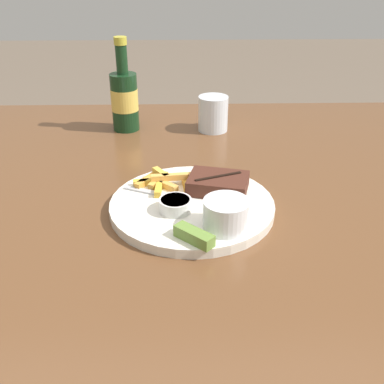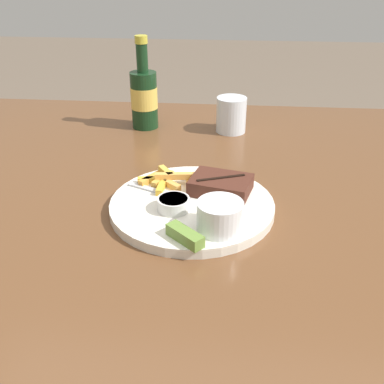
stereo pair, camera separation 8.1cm
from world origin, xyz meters
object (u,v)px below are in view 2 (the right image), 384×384
object	(u,v)px
coleslaw_cup	(220,215)
beer_bottle	(144,96)
fork_utensil	(156,191)
salt_shaker	(240,116)
drinking_glass	(231,115)
pickle_spear	(185,236)
steak_portion	(221,185)
dipping_sauce_cup	(173,203)
dinner_plate	(192,206)

from	to	relation	value
coleslaw_cup	beer_bottle	xyz separation A→B (m)	(-0.22, 0.51, 0.04)
fork_utensil	salt_shaker	world-z (taller)	salt_shaker
beer_bottle	coleslaw_cup	bearing A→B (deg)	-67.05
coleslaw_cup	beer_bottle	world-z (taller)	beer_bottle
coleslaw_cup	drinking_glass	bearing A→B (deg)	88.60
coleslaw_cup	pickle_spear	world-z (taller)	coleslaw_cup
steak_portion	salt_shaker	world-z (taller)	salt_shaker
coleslaw_cup	pickle_spear	bearing A→B (deg)	-144.68
dipping_sauce_cup	fork_utensil	bearing A→B (deg)	124.03
pickle_spear	fork_utensil	xyz separation A→B (m)	(-0.07, 0.16, -0.01)
steak_portion	beer_bottle	size ratio (longest dim) A/B	0.54
dipping_sauce_cup	pickle_spear	world-z (taller)	dipping_sauce_cup
steak_portion	dipping_sauce_cup	distance (m)	0.11
dinner_plate	dipping_sauce_cup	bearing A→B (deg)	-134.27
dinner_plate	drinking_glass	world-z (taller)	drinking_glass
beer_bottle	drinking_glass	bearing A→B (deg)	-3.40
steak_portion	beer_bottle	world-z (taller)	beer_bottle
beer_bottle	salt_shaker	xyz separation A→B (m)	(0.25, 0.01, -0.05)
dipping_sauce_cup	salt_shaker	size ratio (longest dim) A/B	0.89
pickle_spear	drinking_glass	size ratio (longest dim) A/B	0.73
steak_portion	beer_bottle	xyz separation A→B (m)	(-0.21, 0.38, 0.05)
fork_utensil	drinking_glass	distance (m)	0.40
coleslaw_cup	beer_bottle	size ratio (longest dim) A/B	0.32
pickle_spear	salt_shaker	distance (m)	0.57
salt_shaker	beer_bottle	bearing A→B (deg)	-176.94
fork_utensil	coleslaw_cup	bearing A→B (deg)	-19.67
salt_shaker	pickle_spear	bearing A→B (deg)	-99.03
dinner_plate	steak_portion	bearing A→B (deg)	40.33
steak_portion	fork_utensil	size ratio (longest dim) A/B	1.00
dinner_plate	steak_portion	distance (m)	0.07
steak_portion	coleslaw_cup	bearing A→B (deg)	-88.88
steak_portion	coleslaw_cup	world-z (taller)	coleslaw_cup
steak_portion	pickle_spear	size ratio (longest dim) A/B	1.92
dipping_sauce_cup	fork_utensil	world-z (taller)	dipping_sauce_cup
drinking_glass	pickle_spear	bearing A→B (deg)	-96.99
steak_portion	salt_shaker	bearing A→B (deg)	84.43
steak_portion	drinking_glass	world-z (taller)	drinking_glass
steak_portion	coleslaw_cup	size ratio (longest dim) A/B	1.67
steak_portion	beer_bottle	distance (m)	0.44
pickle_spear	beer_bottle	xyz separation A→B (m)	(-0.16, 0.55, 0.06)
drinking_glass	salt_shaker	bearing A→B (deg)	48.74
beer_bottle	pickle_spear	bearing A→B (deg)	-73.47
beer_bottle	salt_shaker	size ratio (longest dim) A/B	3.64
coleslaw_cup	salt_shaker	size ratio (longest dim) A/B	1.17
steak_portion	beer_bottle	bearing A→B (deg)	119.31
pickle_spear	beer_bottle	distance (m)	0.58
coleslaw_cup	salt_shaker	bearing A→B (deg)	86.09
steak_portion	pickle_spear	bearing A→B (deg)	-106.87
drinking_glass	dipping_sauce_cup	bearing A→B (deg)	-102.18
coleslaw_cup	salt_shaker	world-z (taller)	coleslaw_cup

